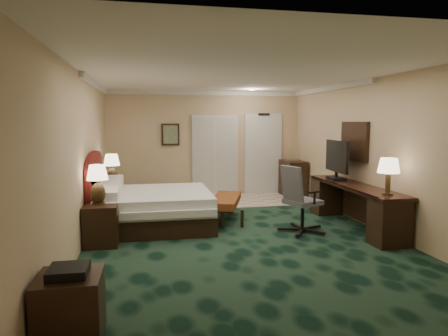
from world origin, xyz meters
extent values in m
cube|color=black|center=(0.00, 0.00, 0.00)|extent=(5.00, 7.50, 0.00)
cube|color=white|center=(0.00, 0.00, 2.70)|extent=(5.00, 7.50, 0.00)
cube|color=tan|center=(0.00, 3.75, 1.35)|extent=(5.00, 0.00, 2.70)
cube|color=tan|center=(0.00, -3.75, 1.35)|extent=(5.00, 0.00, 2.70)
cube|color=tan|center=(-2.50, 0.00, 1.35)|extent=(0.00, 7.50, 2.70)
cube|color=tan|center=(2.50, 0.00, 1.35)|extent=(0.00, 7.50, 2.70)
cube|color=#B8A58F|center=(0.90, 2.90, 0.01)|extent=(3.20, 1.70, 0.01)
cube|color=silver|center=(1.55, 3.72, 1.05)|extent=(1.02, 0.06, 2.18)
cube|color=beige|center=(0.25, 3.71, 1.05)|extent=(1.20, 0.06, 2.10)
cube|color=#486C59|center=(-0.90, 3.71, 1.60)|extent=(0.45, 0.06, 0.55)
cube|color=white|center=(2.46, 0.60, 1.55)|extent=(0.05, 0.95, 0.75)
cube|color=white|center=(-1.38, 0.83, 0.32)|extent=(2.04, 1.89, 0.65)
cube|color=black|center=(-2.22, -0.15, 0.32)|extent=(0.51, 0.59, 0.64)
cube|color=black|center=(-2.24, 2.24, 0.30)|extent=(0.48, 0.55, 0.59)
cube|color=maroon|center=(0.00, 1.02, 0.23)|extent=(0.88, 1.45, 0.46)
cube|color=black|center=(-2.20, -2.97, 0.30)|extent=(0.55, 0.55, 0.59)
cube|color=black|center=(2.19, 0.06, 0.39)|extent=(0.59, 2.73, 0.79)
cube|color=black|center=(2.15, 0.70, 1.17)|extent=(0.16, 1.00, 0.77)
cube|color=black|center=(2.21, 3.20, 0.46)|extent=(0.49, 0.87, 0.92)
camera|label=1|loc=(-1.50, -6.51, 1.93)|focal=32.00mm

